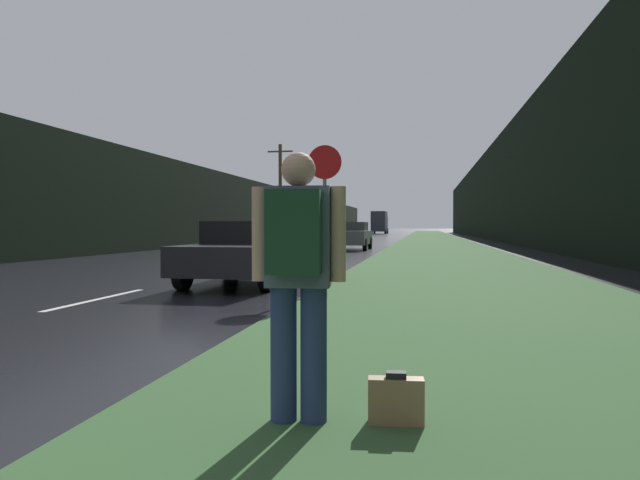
{
  "coord_description": "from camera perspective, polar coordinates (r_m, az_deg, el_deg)",
  "views": [
    {
      "loc": [
        5.53,
        -0.38,
        1.26
      ],
      "look_at": [
        2.69,
        15.14,
        0.88
      ],
      "focal_mm": 32.0,
      "sensor_mm": 36.0,
      "label": 1
    }
  ],
  "objects": [
    {
      "name": "utility_pole_far",
      "position": [
        40.46,
        -4.0,
        4.77
      ],
      "size": [
        1.8,
        0.24,
        7.03
      ],
      "color": "#4C3823",
      "rests_on": "ground_plane"
    },
    {
      "name": "lane_stripe_c",
      "position": [
        16.93,
        -8.75,
        -2.89
      ],
      "size": [
        0.12,
        3.0,
        0.01
      ],
      "primitive_type": "cube",
      "color": "silver",
      "rests_on": "ground_plane"
    },
    {
      "name": "treeline_far_side",
      "position": [
        52.56,
        -6.16,
        2.77
      ],
      "size": [
        2.0,
        140.0,
        5.06
      ],
      "primitive_type": "cube",
      "color": "black",
      "rests_on": "ground_plane"
    },
    {
      "name": "hitchhiker_with_backpack",
      "position": [
        3.58,
        -2.24,
        -2.92
      ],
      "size": [
        0.6,
        0.44,
        1.73
      ],
      "rotation": [
        0.0,
        0.0,
        0.08
      ],
      "color": "navy",
      "rests_on": "ground_plane"
    },
    {
      "name": "car_passing_far",
      "position": [
        30.68,
        3.19,
        0.44
      ],
      "size": [
        1.93,
        4.45,
        1.48
      ],
      "rotation": [
        0.0,
        0.0,
        3.14
      ],
      "color": "#4C514C",
      "rests_on": "ground_plane"
    },
    {
      "name": "lane_stripe_e",
      "position": [
        30.48,
        -0.1,
        -0.97
      ],
      "size": [
        0.12,
        3.0,
        0.01
      ],
      "primitive_type": "cube",
      "color": "silver",
      "rests_on": "ground_plane"
    },
    {
      "name": "lane_stripe_d",
      "position": [
        23.64,
        -3.19,
        -1.66
      ],
      "size": [
        0.12,
        3.0,
        0.01
      ],
      "primitive_type": "cube",
      "color": "silver",
      "rests_on": "ground_plane"
    },
    {
      "name": "lane_stripe_b",
      "position": [
        10.59,
        -21.3,
        -5.53
      ],
      "size": [
        0.12,
        3.0,
        0.01
      ],
      "primitive_type": "cube",
      "color": "silver",
      "rests_on": "ground_plane"
    },
    {
      "name": "lane_stripe_f",
      "position": [
        37.38,
        1.85,
        -0.54
      ],
      "size": [
        0.12,
        3.0,
        0.01
      ],
      "primitive_type": "cube",
      "color": "silver",
      "rests_on": "ground_plane"
    },
    {
      "name": "stop_sign",
      "position": [
        10.93,
        0.47,
        3.72
      ],
      "size": [
        0.65,
        0.07,
        2.81
      ],
      "color": "slate",
      "rests_on": "ground_plane"
    },
    {
      "name": "treeline_near_side",
      "position": [
        50.94,
        18.16,
        4.73
      ],
      "size": [
        2.0,
        140.0,
        8.58
      ],
      "primitive_type": "cube",
      "color": "black",
      "rests_on": "ground_plane"
    },
    {
      "name": "car_oncoming",
      "position": [
        44.06,
        0.91,
        0.71
      ],
      "size": [
        1.95,
        4.6,
        1.48
      ],
      "color": "maroon",
      "rests_on": "ground_plane"
    },
    {
      "name": "suitcase",
      "position": [
        3.75,
        7.6,
        -15.72
      ],
      "size": [
        0.36,
        0.15,
        0.35
      ],
      "rotation": [
        0.0,
        0.0,
        0.08
      ],
      "color": "olive",
      "rests_on": "ground_plane"
    },
    {
      "name": "delivery_truck",
      "position": [
        94.77,
        5.98,
        1.79
      ],
      "size": [
        2.47,
        8.06,
        3.66
      ],
      "color": "black",
      "rests_on": "ground_plane"
    },
    {
      "name": "grass_verge",
      "position": [
        40.41,
        11.6,
        -0.41
      ],
      "size": [
        6.0,
        240.0,
        0.02
      ],
      "primitive_type": "cube",
      "color": "#33562D",
      "rests_on": "ground_plane"
    },
    {
      "name": "car_passing_near",
      "position": [
        12.63,
        -7.29,
        -1.15
      ],
      "size": [
        1.92,
        4.57,
        1.37
      ],
      "rotation": [
        0.0,
        0.0,
        3.14
      ],
      "color": "black",
      "rests_on": "ground_plane"
    }
  ]
}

